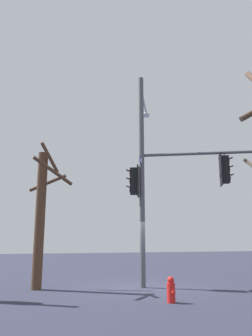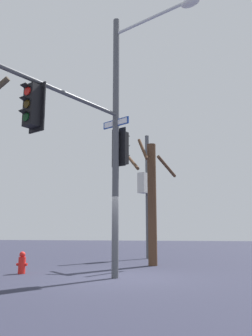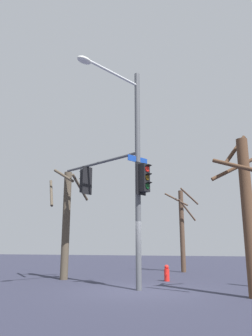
# 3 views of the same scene
# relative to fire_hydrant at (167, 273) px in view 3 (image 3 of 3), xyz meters

# --- Properties ---
(ground_plane) EXTENTS (80.00, 80.00, 0.00)m
(ground_plane) POSITION_rel_fire_hydrant_xyz_m (-3.50, 0.47, -0.34)
(ground_plane) COLOR #292A3B
(main_signal_pole_assembly) EXTENTS (5.16, 4.80, 8.77)m
(main_signal_pole_assembly) POSITION_rel_fire_hydrant_xyz_m (-3.15, 1.26, 4.42)
(main_signal_pole_assembly) COLOR #4C4F54
(main_signal_pole_assembly) RESTS_ON ground
(fire_hydrant) EXTENTS (0.38, 0.24, 0.73)m
(fire_hydrant) POSITION_rel_fire_hydrant_xyz_m (0.00, 0.00, 0.00)
(fire_hydrant) COLOR red
(fire_hydrant) RESTS_ON ground
(bare_tree_behind_pole) EXTENTS (1.29, 2.09, 5.06)m
(bare_tree_behind_pole) POSITION_rel_fire_hydrant_xyz_m (5.25, -0.26, 2.37)
(bare_tree_behind_pole) COLOR #483428
(bare_tree_behind_pole) RESTS_ON ground
(bare_tree_across_street) EXTENTS (1.87, 2.08, 5.37)m
(bare_tree_across_street) POSITION_rel_fire_hydrant_xyz_m (-0.68, 4.89, 2.49)
(bare_tree_across_street) COLOR #483E32
(bare_tree_across_street) RESTS_ON ground
(bare_tree_corner) EXTENTS (2.21, 1.65, 5.51)m
(bare_tree_corner) POSITION_rel_fire_hydrant_xyz_m (-4.14, -3.35, 2.44)
(bare_tree_corner) COLOR #4E3424
(bare_tree_corner) RESTS_ON ground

